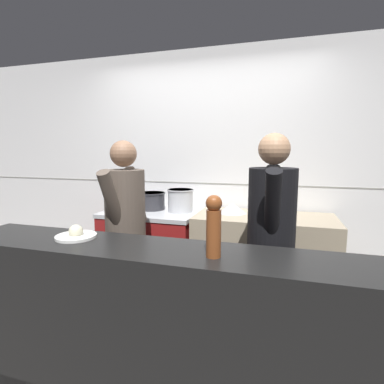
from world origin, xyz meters
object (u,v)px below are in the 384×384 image
(oven_range, at_px, (153,250))
(pepper_mill, at_px, (214,225))
(sauce_pot, at_px, (152,200))
(braising_pot, at_px, (180,200))
(chef_head_cook, at_px, (126,228))
(stock_pot, at_px, (127,198))
(plated_dish_main, at_px, (76,235))
(chef_sous, at_px, (271,237))
(mixing_bowl_steel, at_px, (232,208))

(oven_range, bearing_deg, pepper_mill, -55.09)
(oven_range, distance_m, pepper_mill, 1.82)
(oven_range, height_order, pepper_mill, pepper_mill)
(sauce_pot, height_order, braising_pot, braising_pot)
(sauce_pot, relative_size, braising_pot, 1.08)
(chef_head_cook, bearing_deg, stock_pot, 117.10)
(stock_pot, xyz_separation_m, chef_head_cook, (0.40, -0.75, -0.11))
(plated_dish_main, distance_m, chef_sous, 1.32)
(oven_range, height_order, chef_sous, chef_sous)
(chef_sous, bearing_deg, plated_dish_main, -157.58)
(pepper_mill, bearing_deg, oven_range, 124.91)
(oven_range, xyz_separation_m, chef_head_cook, (0.09, -0.74, 0.44))
(pepper_mill, bearing_deg, braising_pot, 115.13)
(braising_pot, bearing_deg, mixing_bowl_steel, 2.80)
(stock_pot, height_order, mixing_bowl_steel, stock_pot)
(mixing_bowl_steel, height_order, plated_dish_main, plated_dish_main)
(oven_range, height_order, mixing_bowl_steel, mixing_bowl_steel)
(chef_sous, bearing_deg, chef_head_cook, 177.62)
(braising_pot, height_order, mixing_bowl_steel, braising_pot)
(sauce_pot, xyz_separation_m, pepper_mill, (1.00, -1.44, 0.15))
(stock_pot, height_order, plated_dish_main, stock_pot)
(braising_pot, distance_m, mixing_bowl_steel, 0.54)
(mixing_bowl_steel, bearing_deg, stock_pot, -177.89)
(braising_pot, bearing_deg, plated_dish_main, -101.12)
(oven_range, distance_m, plated_dish_main, 1.40)
(sauce_pot, bearing_deg, mixing_bowl_steel, -0.11)
(braising_pot, relative_size, chef_sous, 0.17)
(oven_range, distance_m, chef_sous, 1.52)
(mixing_bowl_steel, bearing_deg, oven_range, -176.37)
(pepper_mill, height_order, chef_head_cook, chef_head_cook)
(pepper_mill, bearing_deg, stock_pot, 132.37)
(chef_head_cook, relative_size, chef_sous, 0.98)
(pepper_mill, relative_size, chef_head_cook, 0.21)
(sauce_pot, distance_m, mixing_bowl_steel, 0.87)
(mixing_bowl_steel, height_order, chef_head_cook, chef_head_cook)
(mixing_bowl_steel, bearing_deg, braising_pot, -177.20)
(plated_dish_main, distance_m, chef_head_cook, 0.56)
(plated_dish_main, bearing_deg, braising_pot, 78.88)
(braising_pot, relative_size, mixing_bowl_steel, 0.98)
(pepper_mill, xyz_separation_m, chef_head_cook, (-0.87, 0.64, -0.24))
(plated_dish_main, bearing_deg, pepper_mill, -5.54)
(oven_range, relative_size, stock_pot, 3.18)
(oven_range, xyz_separation_m, stock_pot, (-0.31, 0.01, 0.55))
(stock_pot, xyz_separation_m, mixing_bowl_steel, (1.15, 0.04, -0.05))
(braising_pot, height_order, plated_dish_main, braising_pot)
(stock_pot, height_order, sauce_pot, stock_pot)
(chef_head_cook, bearing_deg, sauce_pot, 98.10)
(oven_range, relative_size, mixing_bowl_steel, 3.49)
(stock_pot, xyz_separation_m, braising_pot, (0.61, 0.02, 0.01))
(braising_pot, distance_m, plated_dish_main, 1.35)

